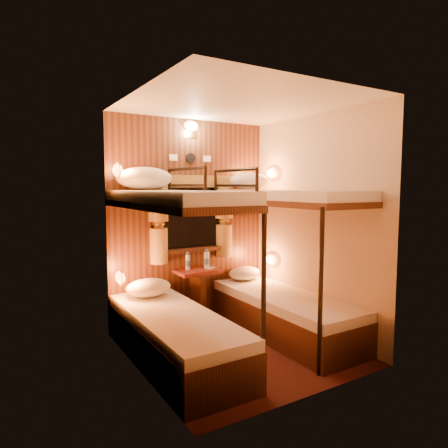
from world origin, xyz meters
TOP-DOWN VIEW (x-y plane):
  - floor at (0.00, 0.00)m, footprint 2.10×2.10m
  - ceiling at (0.00, 0.00)m, footprint 2.10×2.10m
  - wall_back at (0.00, 1.05)m, footprint 2.40×0.00m
  - wall_front at (0.00, -1.05)m, footprint 2.40×0.00m
  - wall_left at (-1.00, 0.00)m, footprint 0.00×2.40m
  - wall_right at (1.00, 0.00)m, footprint 0.00×2.40m
  - back_panel at (0.00, 1.04)m, footprint 2.00×0.03m
  - bunk_left at (-0.65, 0.07)m, footprint 0.72×1.90m
  - bunk_right at (0.65, 0.07)m, footprint 0.72×1.90m
  - window at (0.00, 1.00)m, footprint 1.00×0.12m
  - curtains at (0.00, 0.97)m, footprint 1.10×0.22m
  - back_fixtures at (0.00, 1.00)m, footprint 0.54×0.09m
  - reading_lamps at (-0.00, 0.70)m, footprint 2.00×0.20m
  - table at (0.00, 0.85)m, footprint 0.50×0.34m
  - bottle_left at (-0.11, 0.88)m, footprint 0.06×0.06m
  - bottle_right at (0.12, 0.85)m, footprint 0.07×0.07m
  - sachet_a at (0.21, 0.88)m, footprint 0.08×0.06m
  - sachet_b at (0.13, 0.81)m, footprint 0.07×0.06m
  - pillow_lower_left at (-0.65, 0.73)m, footprint 0.48×0.34m
  - pillow_lower_right at (0.65, 0.83)m, footprint 0.42×0.30m
  - pillow_upper_left at (-0.65, 0.80)m, footprint 0.60×0.43m
  - pillow_upper_right at (0.65, 0.74)m, footprint 0.50×0.36m

SIDE VIEW (x-z plane):
  - floor at x=0.00m, z-range 0.00..0.00m
  - table at x=0.00m, z-range 0.09..0.74m
  - pillow_lower_right at x=0.65m, z-range 0.46..0.62m
  - pillow_lower_left at x=-0.65m, z-range 0.46..0.65m
  - bunk_left at x=-0.65m, z-range -0.35..1.47m
  - bunk_right at x=0.65m, z-range -0.35..1.47m
  - sachet_b at x=0.13m, z-range 0.65..0.66m
  - sachet_a at x=0.21m, z-range 0.65..0.66m
  - bottle_left at x=-0.11m, z-range 0.64..0.85m
  - bottle_right at x=0.12m, z-range 0.63..0.87m
  - window at x=0.00m, z-range 0.79..1.58m
  - wall_back at x=0.00m, z-range 0.00..2.40m
  - wall_front at x=0.00m, z-range 0.00..2.40m
  - wall_left at x=-1.00m, z-range 0.00..2.40m
  - wall_right at x=1.00m, z-range 0.00..2.40m
  - back_panel at x=0.00m, z-range 0.00..2.40m
  - reading_lamps at x=0.00m, z-range 0.62..1.86m
  - curtains at x=0.00m, z-range 0.76..1.76m
  - pillow_upper_right at x=0.65m, z-range 1.59..1.78m
  - pillow_upper_left at x=-0.65m, z-range 1.59..1.82m
  - back_fixtures at x=0.00m, z-range 2.00..2.49m
  - ceiling at x=0.00m, z-range 2.40..2.40m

